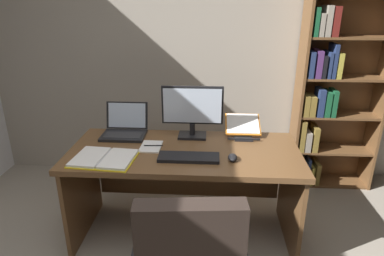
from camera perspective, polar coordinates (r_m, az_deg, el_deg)
wall_back at (r=3.39m, az=0.10°, el=15.20°), size 4.68×0.12×2.85m
desk at (r=2.63m, az=-1.14°, el=-6.93°), size 1.68×0.76×0.74m
bookshelf at (r=3.41m, az=22.57°, el=7.62°), size 0.77×0.30×2.19m
monitor at (r=2.62m, az=0.06°, el=2.75°), size 0.48×0.16×0.41m
laptop at (r=2.77m, az=-11.32°, el=-0.10°), size 0.34×0.30×0.24m
keyboard at (r=2.32m, az=-0.55°, el=-4.99°), size 0.42×0.15×0.02m
computer_mouse at (r=2.32m, az=6.89°, el=-4.98°), size 0.06×0.10×0.04m
reading_stand_with_book at (r=2.75m, az=8.58°, el=0.29°), size 0.28×0.30×0.13m
open_binder at (r=2.39m, az=-14.66°, el=-4.98°), size 0.44×0.35×0.02m
notepad at (r=2.52m, az=-6.96°, el=-3.14°), size 0.15×0.21×0.01m
pen at (r=2.51m, az=-6.52°, el=-2.96°), size 0.14×0.02×0.01m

